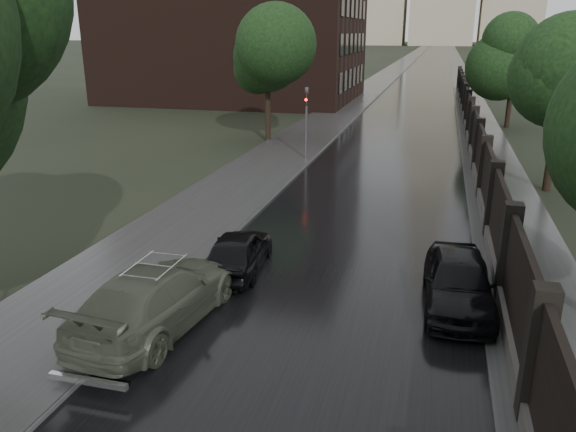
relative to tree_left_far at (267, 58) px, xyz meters
The scene contains 11 objects.
road 160.29m from the tree_left_far, 87.14° to the left, with size 8.00×420.00×0.02m, color black.
sidewalk_left 160.10m from the tree_left_far, 89.28° to the left, with size 4.00×420.00×0.16m, color #2D2D2D.
verge_right 160.65m from the tree_left_far, 85.18° to the left, with size 3.00×420.00×0.08m, color #2D2D2D.
fence_right 13.44m from the tree_left_far, ahead, with size 0.45×75.72×2.70m.
tree_left_far is the anchor object (origin of this frame).
tree_right_b 17.45m from the tree_left_far, 27.30° to the right, with size 4.08×4.08×7.01m.
tree_right_c 18.45m from the tree_left_far, 32.83° to the left, with size 4.08×4.08×7.01m.
traffic_light 6.84m from the tree_left_far, 53.53° to the right, with size 0.16×0.32×4.00m.
volga_sedan 24.40m from the tree_left_far, 79.43° to the right, with size 2.16×5.32×1.54m, color #4E5343.
hatchback_left 21.16m from the tree_left_far, 75.52° to the right, with size 1.50×3.74×1.27m, color black.
car_right_near 24.05m from the tree_left_far, 61.14° to the right, with size 1.71×4.24×1.45m, color black.
Camera 1 is at (2.57, -4.48, 6.81)m, focal length 35.00 mm.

